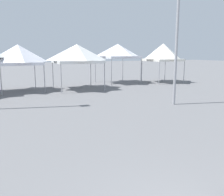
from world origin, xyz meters
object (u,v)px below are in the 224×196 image
at_px(canopy_tent_far_right, 163,52).
at_px(light_pole_opposite_side, 178,5).
at_px(canopy_tent_right_of_center, 18,55).
at_px(canopy_tent_far_left, 118,51).
at_px(canopy_tent_behind_right, 77,54).

distance_m(canopy_tent_far_right, light_pole_opposite_side, 10.21).
xyz_separation_m(canopy_tent_right_of_center, canopy_tent_far_left, (8.37, 1.09, 0.27)).
height_order(canopy_tent_right_of_center, canopy_tent_behind_right, canopy_tent_behind_right).
relative_size(canopy_tent_far_right, light_pole_opposite_side, 0.40).
bearing_deg(canopy_tent_far_left, canopy_tent_right_of_center, -172.55).
distance_m(canopy_tent_behind_right, canopy_tent_far_left, 4.87).
height_order(canopy_tent_behind_right, light_pole_opposite_side, light_pole_opposite_side).
height_order(canopy_tent_right_of_center, canopy_tent_far_left, canopy_tent_far_left).
xyz_separation_m(canopy_tent_behind_right, canopy_tent_far_right, (8.33, 0.60, 0.10)).
relative_size(canopy_tent_right_of_center, canopy_tent_far_right, 0.92).
height_order(canopy_tent_far_right, light_pole_opposite_side, light_pole_opposite_side).
distance_m(canopy_tent_behind_right, light_pole_opposite_side, 8.34).
bearing_deg(light_pole_opposite_side, canopy_tent_far_left, 79.25).
height_order(canopy_tent_right_of_center, canopy_tent_far_right, canopy_tent_far_right).
relative_size(canopy_tent_behind_right, canopy_tent_far_right, 0.98).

